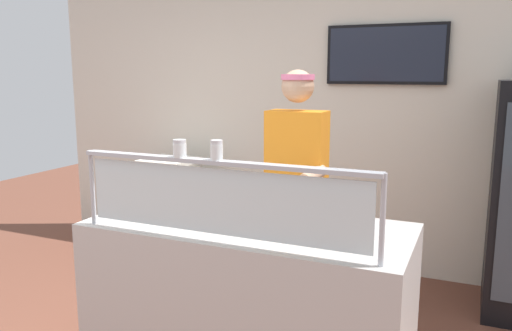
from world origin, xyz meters
TOP-DOWN VIEW (x-y plane):
  - shop_rear_unit at (0.86, 2.45)m, footprint 6.10×0.13m
  - serving_counter at (0.85, 0.39)m, footprint 1.70×0.77m
  - sneeze_guard at (0.85, 0.06)m, footprint 1.53×0.06m
  - pizza_tray at (0.91, 0.44)m, footprint 0.45×0.45m
  - pizza_server at (0.88, 0.42)m, footprint 0.15×0.29m
  - parmesan_shaker at (0.64, 0.06)m, footprint 0.06×0.06m
  - pepper_flake_shaker at (0.84, 0.06)m, footprint 0.06×0.06m
  - worker_figure at (0.86, 1.13)m, footprint 0.41×0.50m
  - prep_shelf at (-0.70, 1.96)m, footprint 0.70×0.55m
  - pizza_box_stack at (-0.69, 1.96)m, footprint 0.47×0.46m

SIDE VIEW (x-z plane):
  - prep_shelf at x=-0.70m, z-range 0.00..0.82m
  - serving_counter at x=0.85m, z-range 0.00..0.95m
  - pizza_box_stack at x=-0.69m, z-range 0.82..0.95m
  - pizza_tray at x=0.91m, z-range 0.95..0.98m
  - pizza_server at x=0.88m, z-range 0.99..0.99m
  - worker_figure at x=0.86m, z-range 0.13..1.89m
  - sneeze_guard at x=0.85m, z-range 1.01..1.40m
  - shop_rear_unit at x=0.86m, z-range 0.01..2.71m
  - parmesan_shaker at x=0.64m, z-range 1.34..1.42m
  - pepper_flake_shaker at x=0.84m, z-range 1.34..1.43m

